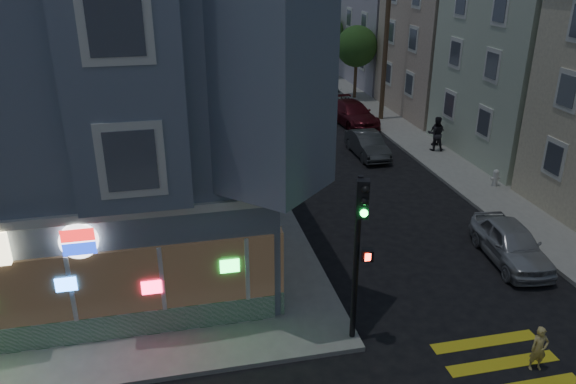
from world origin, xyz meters
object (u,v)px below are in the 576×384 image
object	(u,v)px
parked_car_a	(511,243)
parked_car_c	(353,113)
fire_hydrant	(496,177)
traffic_signal	(360,234)
running_child	(539,349)
parked_car_d	(327,95)
utility_pole	(386,47)
street_tree_near	(357,46)
street_tree_far	(326,32)
pedestrian_b	(437,132)
parked_car_b	(367,144)
pedestrian_a	(436,134)

from	to	relation	value
parked_car_a	parked_car_c	size ratio (longest dim) A/B	0.83
fire_hydrant	parked_car_a	bearing A→B (deg)	-117.18
traffic_signal	running_child	bearing A→B (deg)	-8.48
parked_car_d	traffic_signal	world-z (taller)	traffic_signal
utility_pole	parked_car_c	size ratio (longest dim) A/B	1.79
parked_car_c	traffic_signal	distance (m)	22.45
street_tree_near	street_tree_far	size ratio (longest dim) A/B	1.00
running_child	parked_car_a	size ratio (longest dim) A/B	0.31
pedestrian_b	fire_hydrant	world-z (taller)	pedestrian_b
parked_car_c	traffic_signal	xyz separation A→B (m)	(-7.05, -21.13, 2.77)
street_tree_far	traffic_signal	bearing A→B (deg)	-104.78
pedestrian_b	traffic_signal	bearing A→B (deg)	44.16
utility_pole	running_child	world-z (taller)	utility_pole
parked_car_b	street_tree_near	bearing A→B (deg)	74.12
street_tree_far	parked_car_d	world-z (taller)	street_tree_far
running_child	traffic_signal	distance (m)	5.66
fire_hydrant	running_child	bearing A→B (deg)	-116.57
parked_car_a	parked_car_d	distance (m)	23.10
street_tree_near	parked_car_a	distance (m)	24.66
utility_pole	street_tree_far	xyz separation A→B (m)	(0.20, 14.00, -0.86)
street_tree_far	fire_hydrant	distance (m)	26.35
parked_car_c	fire_hydrant	distance (m)	12.12
traffic_signal	parked_car_b	bearing A→B (deg)	85.74
running_child	pedestrian_a	size ratio (longest dim) A/B	0.68
pedestrian_a	parked_car_c	world-z (taller)	pedestrian_a
utility_pole	running_child	xyz separation A→B (m)	(-4.77, -23.66, -4.14)
street_tree_far	pedestrian_a	world-z (taller)	street_tree_far
pedestrian_a	traffic_signal	size ratio (longest dim) A/B	0.39
fire_hydrant	street_tree_near	bearing A→B (deg)	92.53
street_tree_far	parked_car_d	size ratio (longest dim) A/B	1.00
utility_pole	parked_car_b	world-z (taller)	utility_pole
utility_pole	pedestrian_a	distance (m)	7.70
street_tree_near	pedestrian_a	world-z (taller)	street_tree_near
parked_car_a	parked_car_b	size ratio (longest dim) A/B	1.05
parked_car_b	parked_car_d	xyz separation A→B (m)	(0.95, 11.20, 0.08)
street_tree_far	running_child	distance (m)	38.12
parked_car_a	parked_car_c	world-z (taller)	parked_car_c
parked_car_b	parked_car_d	bearing A→B (deg)	85.03
street_tree_far	parked_car_d	bearing A→B (deg)	-105.48
parked_car_c	parked_car_a	bearing A→B (deg)	-96.63
street_tree_far	parked_car_b	size ratio (longest dim) A/B	1.33
running_child	parked_car_b	xyz separation A→B (m)	(1.46, 17.23, 0.00)
street_tree_far	parked_car_a	xyz separation A→B (m)	(-2.38, -32.33, -3.23)
parked_car_d	parked_car_a	bearing A→B (deg)	-87.70
street_tree_near	parked_car_b	world-z (taller)	street_tree_near
parked_car_a	parked_car_c	distance (m)	17.90
street_tree_near	parked_car_d	world-z (taller)	street_tree_near
parked_car_b	fire_hydrant	world-z (taller)	parked_car_b
pedestrian_b	parked_car_c	bearing A→B (deg)	-73.21
parked_car_a	pedestrian_b	bearing A→B (deg)	82.11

